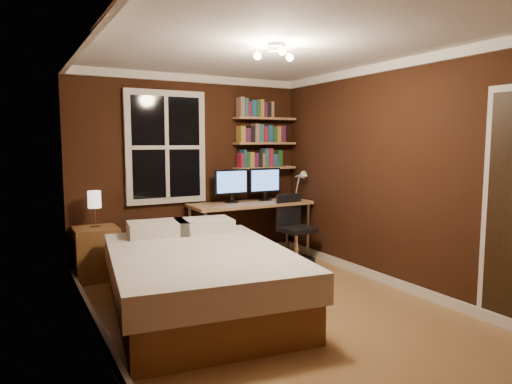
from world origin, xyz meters
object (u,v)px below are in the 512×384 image
bedside_lamp (95,209)px  radiator (160,243)px  monitor_left (231,186)px  nightstand (96,253)px  monitor_right (265,184)px  bed (199,278)px  office_chair (295,237)px  desk (250,207)px  desk_lamp (300,185)px

bedside_lamp → radiator: size_ratio=0.69×
monitor_left → nightstand: bearing=180.0°
bedside_lamp → monitor_right: 2.31m
bed → office_chair: (1.81, 1.07, 0.01)m
desk → desk_lamp: (0.73, -0.14, 0.28)m
nightstand → desk_lamp: (2.76, -0.22, 0.71)m
bed → radiator: 1.71m
radiator → monitor_right: 1.65m
monitor_left → desk_lamp: 1.00m
bed → nightstand: (-0.68, 1.56, -0.01)m
desk_lamp → office_chair: 0.78m
bedside_lamp → radiator: (0.81, 0.14, -0.52)m
monitor_left → monitor_right: bearing=0.0°
monitor_left → bed: bearing=-125.2°
desk_lamp → office_chair: desk_lamp is taller
radiator → office_chair: size_ratio=0.69×
monitor_left → monitor_right: 0.52m
desk → monitor_right: 0.41m
radiator → nightstand: bearing=-170.5°
desk → desk_lamp: desk_lamp is taller
desk_lamp → monitor_left: bearing=167.3°
bed → desk: desk is taller
monitor_left → office_chair: (0.71, -0.49, -0.69)m
monitor_right → office_chair: (0.18, -0.49, -0.69)m
desk_lamp → monitor_right: bearing=154.2°
monitor_right → desk_lamp: bearing=-25.8°
monitor_right → office_chair: bearing=-69.4°
bed → monitor_left: monitor_left is taller
nightstand → bedside_lamp: bedside_lamp is taller
nightstand → radiator: size_ratio=0.98×
monitor_left → office_chair: 1.10m
nightstand → desk_lamp: size_ratio=1.40×
radiator → monitor_right: size_ratio=1.28×
nightstand → radiator: 0.83m
bedside_lamp → office_chair: (2.49, -0.49, -0.50)m
radiator → desk: bearing=-10.3°
desk → monitor_left: (-0.25, 0.08, 0.29)m
bedside_lamp → office_chair: size_ratio=0.48×
bedside_lamp → office_chair: 2.58m
bed → bedside_lamp: size_ratio=5.56×
monitor_right → desk_lamp: size_ratio=1.12×
desk → bed: bearing=-132.4°
radiator → desk: size_ratio=0.38×
radiator → office_chair: 1.79m
nightstand → monitor_right: (2.30, -0.00, 0.72)m
radiator → monitor_left: bearing=-8.1°
monitor_right → office_chair: size_ratio=0.54×
bed → nightstand: 1.70m
office_chair → radiator: bearing=155.5°
nightstand → office_chair: bearing=-10.4°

